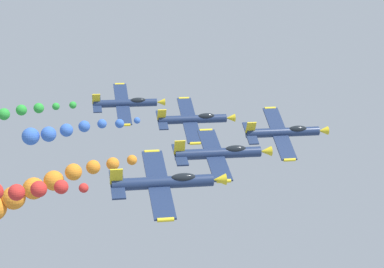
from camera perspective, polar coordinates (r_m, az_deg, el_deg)
The scene contains 7 objects.
airplane_lead at distance 82.35m, azimuth 7.71°, elevation 0.16°, with size 8.42×10.35×5.17m.
airplane_left_inner at distance 88.90m, azimuth 0.15°, elevation 1.25°, with size 8.53×10.35×4.96m.
smoke_trail_left_inner at distance 88.04m, azimuth -11.20°, elevation 0.16°, with size 2.44×14.99×3.24m.
airplane_right_inner at distance 70.44m, azimuth 2.35°, elevation -1.61°, with size 9.05×10.35×3.78m.
smoke_trail_right_inner at distance 69.48m, azimuth -14.44°, elevation -5.20°, with size 2.85×19.45×6.97m.
airplane_left_outer at distance 97.45m, azimuth -5.50°, elevation 2.59°, with size 8.48×10.35×5.05m.
airplane_right_outer at distance 60.19m, azimuth -2.29°, elevation -4.05°, with size 8.84×10.35×4.30m.
Camera 1 is at (75.81, -14.47, 137.46)m, focal length 63.82 mm.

